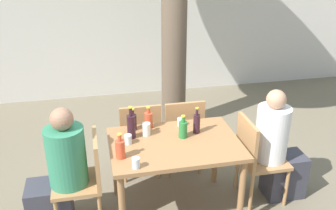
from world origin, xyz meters
The scene contains 19 objects.
ground_plane centered at (0.00, 0.00, 0.00)m, with size 30.00×30.00×0.00m, color #706651.
cafe_building_wall centered at (0.00, 3.22, 1.40)m, with size 10.00×0.08×2.80m.
dining_table_front centered at (0.00, 0.00, 0.68)m, with size 1.22×0.86×0.78m.
patio_chair_0 centered at (-0.84, 0.00, 0.53)m, with size 0.44×0.44×0.92m.
patio_chair_1 centered at (0.84, 0.00, 0.53)m, with size 0.44×0.44×0.92m.
patio_chair_2 centered at (-0.24, 0.66, 0.53)m, with size 0.44×0.44×0.92m.
patio_chair_3 centered at (0.24, 0.66, 0.53)m, with size 0.44×0.44×0.92m.
person_seated_0 centered at (-1.08, 0.00, 0.55)m, with size 0.57×0.35×1.23m.
person_seated_1 centered at (1.08, 0.00, 0.54)m, with size 0.56×0.33×1.22m.
soda_bottle_0 centered at (-0.52, -0.16, 0.87)m, with size 0.08×0.08×0.24m.
wine_bottle_1 centered at (0.25, 0.14, 0.88)m, with size 0.07×0.07×0.27m.
wine_bottle_2 centered at (-0.38, 0.17, 0.91)m, with size 0.08×0.08×0.33m.
wine_bottle_3 centered at (-0.35, 0.33, 0.87)m, with size 0.07×0.07×0.23m.
green_bottle_4 centered at (0.10, 0.08, 0.87)m, with size 0.08×0.08×0.23m.
soda_bottle_5 centered at (-0.19, 0.34, 0.87)m, with size 0.08×0.08×0.23m.
drinking_glass_0 centered at (0.13, 0.32, 0.82)m, with size 0.07×0.07×0.08m.
drinking_glass_1 centered at (-0.24, 0.19, 0.84)m, with size 0.08×0.08×0.13m.
drinking_glass_2 centered at (-0.41, -0.35, 0.83)m, with size 0.07×0.07×0.09m.
drinking_glass_3 centered at (-0.43, 0.06, 0.83)m, with size 0.07×0.07×0.09m.
Camera 1 is at (-0.71, -2.97, 2.54)m, focal length 40.00 mm.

